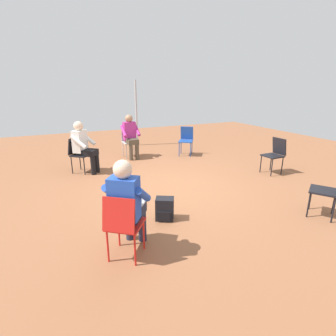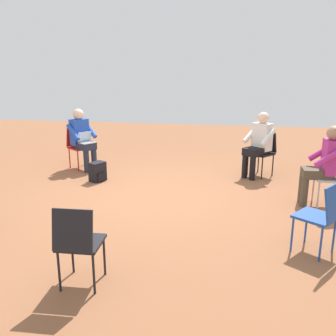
{
  "view_description": "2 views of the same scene",
  "coord_description": "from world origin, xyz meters",
  "px_view_note": "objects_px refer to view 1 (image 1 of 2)",
  "views": [
    {
      "loc": [
        2.19,
        4.65,
        2.03
      ],
      "look_at": [
        0.18,
        0.28,
        0.51
      ],
      "focal_mm": 28.0,
      "sensor_mm": 36.0,
      "label": 1
    },
    {
      "loc": [
        -5.69,
        -1.15,
        2.1
      ],
      "look_at": [
        -0.23,
        -0.24,
        0.56
      ],
      "focal_mm": 40.0,
      "sensor_mm": 36.0,
      "label": 2
    }
  ],
  "objects_px": {
    "person_with_laptop": "(127,201)",
    "person_in_magenta": "(131,134)",
    "chair_northeast": "(123,223)",
    "chair_southeast": "(78,152)",
    "chair_south": "(129,140)",
    "backpack_near_laptop_user": "(165,210)",
    "chair_northwest": "(330,188)",
    "chair_southwest": "(186,139)",
    "person_in_white": "(84,145)",
    "chair_west": "(275,153)"
  },
  "relations": [
    {
      "from": "chair_southeast",
      "to": "chair_northeast",
      "type": "bearing_deg",
      "value": 41.74
    },
    {
      "from": "chair_southeast",
      "to": "person_in_white",
      "type": "xyz_separation_m",
      "value": [
        -0.13,
        0.11,
        0.2
      ]
    },
    {
      "from": "person_with_laptop",
      "to": "person_in_magenta",
      "type": "xyz_separation_m",
      "value": [
        -1.37,
        -4.38,
        0.0
      ]
    },
    {
      "from": "chair_west",
      "to": "person_in_white",
      "type": "distance_m",
      "value": 4.55
    },
    {
      "from": "person_in_white",
      "to": "chair_northwest",
      "type": "bearing_deg",
      "value": 79.46
    },
    {
      "from": "person_with_laptop",
      "to": "person_in_magenta",
      "type": "relative_size",
      "value": 1.0
    },
    {
      "from": "chair_southeast",
      "to": "person_with_laptop",
      "type": "distance_m",
      "value": 3.63
    },
    {
      "from": "chair_south",
      "to": "person_in_white",
      "type": "bearing_deg",
      "value": 35.4
    },
    {
      "from": "chair_southeast",
      "to": "chair_south",
      "type": "distance_m",
      "value": 1.8
    },
    {
      "from": "chair_south",
      "to": "person_with_laptop",
      "type": "distance_m",
      "value": 4.76
    },
    {
      "from": "chair_south",
      "to": "backpack_near_laptop_user",
      "type": "bearing_deg",
      "value": 80.33
    },
    {
      "from": "chair_south",
      "to": "person_in_white",
      "type": "xyz_separation_m",
      "value": [
        1.41,
        1.04,
        0.2
      ]
    },
    {
      "from": "backpack_near_laptop_user",
      "to": "person_in_magenta",
      "type": "bearing_deg",
      "value": -99.29
    },
    {
      "from": "chair_southeast",
      "to": "backpack_near_laptop_user",
      "type": "height_order",
      "value": "chair_southeast"
    },
    {
      "from": "chair_west",
      "to": "person_in_magenta",
      "type": "relative_size",
      "value": 0.69
    },
    {
      "from": "chair_southwest",
      "to": "chair_northeast",
      "type": "bearing_deg",
      "value": 90.17
    },
    {
      "from": "chair_west",
      "to": "person_in_white",
      "type": "bearing_deg",
      "value": 62.85
    },
    {
      "from": "chair_south",
      "to": "backpack_near_laptop_user",
      "type": "height_order",
      "value": "chair_south"
    },
    {
      "from": "person_with_laptop",
      "to": "person_in_white",
      "type": "relative_size",
      "value": 1.0
    },
    {
      "from": "person_in_magenta",
      "to": "backpack_near_laptop_user",
      "type": "relative_size",
      "value": 3.44
    },
    {
      "from": "chair_west",
      "to": "chair_southwest",
      "type": "xyz_separation_m",
      "value": [
        1.08,
        -2.43,
        0.0
      ]
    },
    {
      "from": "chair_northwest",
      "to": "person_with_laptop",
      "type": "bearing_deg",
      "value": 138.9
    },
    {
      "from": "person_in_white",
      "to": "backpack_near_laptop_user",
      "type": "relative_size",
      "value": 3.44
    },
    {
      "from": "chair_west",
      "to": "person_with_laptop",
      "type": "bearing_deg",
      "value": 109.21
    },
    {
      "from": "person_in_magenta",
      "to": "chair_south",
      "type": "bearing_deg",
      "value": -90.0
    },
    {
      "from": "chair_northeast",
      "to": "chair_northwest",
      "type": "height_order",
      "value": "same"
    },
    {
      "from": "chair_southeast",
      "to": "person_in_magenta",
      "type": "distance_m",
      "value": 1.73
    },
    {
      "from": "chair_northeast",
      "to": "chair_southwest",
      "type": "bearing_deg",
      "value": 90.27
    },
    {
      "from": "person_in_magenta",
      "to": "chair_northeast",
      "type": "bearing_deg",
      "value": 71.16
    },
    {
      "from": "chair_south",
      "to": "chair_southwest",
      "type": "distance_m",
      "value": 1.71
    },
    {
      "from": "person_in_white",
      "to": "person_in_magenta",
      "type": "height_order",
      "value": "same"
    },
    {
      "from": "chair_south",
      "to": "chair_northwest",
      "type": "xyz_separation_m",
      "value": [
        -1.77,
        4.99,
        0.0
      ]
    },
    {
      "from": "chair_southeast",
      "to": "chair_south",
      "type": "height_order",
      "value": "same"
    },
    {
      "from": "chair_south",
      "to": "chair_southeast",
      "type": "bearing_deg",
      "value": 30.22
    },
    {
      "from": "chair_northwest",
      "to": "person_with_laptop",
      "type": "height_order",
      "value": "person_with_laptop"
    },
    {
      "from": "chair_south",
      "to": "person_with_laptop",
      "type": "xyz_separation_m",
      "value": [
        1.37,
        4.55,
        0.2
      ]
    },
    {
      "from": "chair_west",
      "to": "chair_south",
      "type": "relative_size",
      "value": 1.0
    },
    {
      "from": "chair_west",
      "to": "backpack_near_laptop_user",
      "type": "distance_m",
      "value": 3.5
    },
    {
      "from": "chair_northwest",
      "to": "person_in_magenta",
      "type": "relative_size",
      "value": 0.69
    },
    {
      "from": "backpack_near_laptop_user",
      "to": "person_with_laptop",
      "type": "bearing_deg",
      "value": 37.36
    },
    {
      "from": "chair_south",
      "to": "person_with_laptop",
      "type": "relative_size",
      "value": 0.69
    },
    {
      "from": "chair_west",
      "to": "chair_southeast",
      "type": "bearing_deg",
      "value": 62.31
    },
    {
      "from": "chair_west",
      "to": "chair_northwest",
      "type": "distance_m",
      "value": 2.23
    },
    {
      "from": "chair_northwest",
      "to": "person_in_white",
      "type": "height_order",
      "value": "person_in_white"
    },
    {
      "from": "person_with_laptop",
      "to": "person_in_white",
      "type": "distance_m",
      "value": 3.52
    },
    {
      "from": "chair_southwest",
      "to": "person_in_magenta",
      "type": "relative_size",
      "value": 0.69
    },
    {
      "from": "chair_southeast",
      "to": "chair_southwest",
      "type": "xyz_separation_m",
      "value": [
        -3.17,
        -0.39,
        0.0
      ]
    },
    {
      "from": "chair_southeast",
      "to": "person_in_magenta",
      "type": "relative_size",
      "value": 0.69
    },
    {
      "from": "chair_northwest",
      "to": "backpack_near_laptop_user",
      "type": "bearing_deg",
      "value": 123.97
    },
    {
      "from": "chair_south",
      "to": "chair_northwest",
      "type": "height_order",
      "value": "same"
    }
  ]
}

